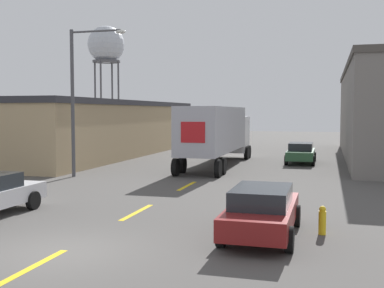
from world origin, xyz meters
The scene contains 9 objects.
ground_plane centered at (0.00, 0.00, 0.00)m, with size 160.00×160.00×0.00m, color #4C4947.
road_centerline centered at (0.00, 5.24, 0.00)m, with size 0.20×15.80×0.01m.
warehouse_left centered at (-14.55, 26.20, 2.29)m, with size 13.43×27.10×4.56m.
semi_truck centered at (-0.50, 20.79, 2.38)m, with size 2.91×13.45×3.97m.
parked_car_right_near centered at (4.83, 3.09, 0.78)m, with size 2.03×4.76×1.47m.
parked_car_right_far centered at (4.83, 24.00, 0.78)m, with size 2.03×4.76×1.47m.
water_tower centered at (-27.04, 58.73, 13.97)m, with size 5.75×5.75×17.07m.
street_lamp centered at (-6.72, 13.29, 4.83)m, with size 3.34×0.32×8.21m.
fire_hydrant centered at (6.54, 3.78, 0.43)m, with size 0.22×0.22×0.86m.
Camera 1 is at (6.65, -10.87, 3.66)m, focal length 45.00 mm.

